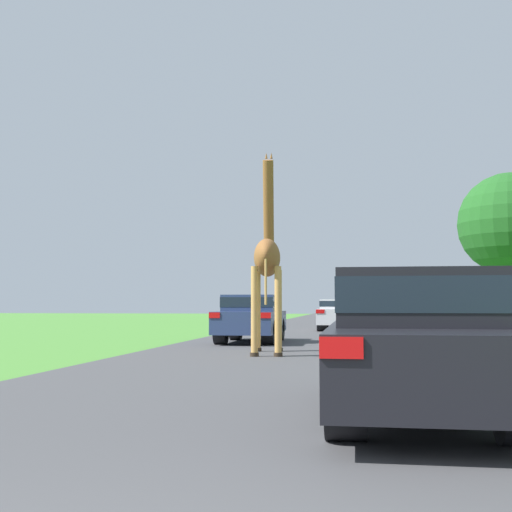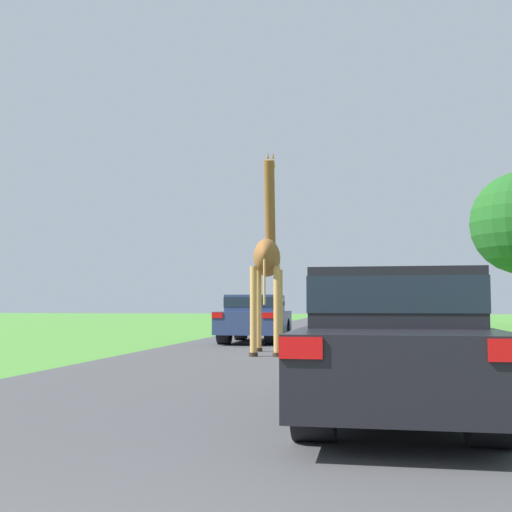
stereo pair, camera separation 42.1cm
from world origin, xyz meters
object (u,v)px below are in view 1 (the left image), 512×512
(giraffe_near_road, at_px, (267,256))
(tree_right_cluster, at_px, (510,224))
(car_queue_right, at_px, (341,314))
(car_queue_left, at_px, (251,317))
(car_lead_maroon, at_px, (415,339))

(giraffe_near_road, height_order, tree_right_cluster, tree_right_cluster)
(car_queue_right, xyz_separation_m, tree_right_cluster, (9.15, 7.88, 4.84))
(car_queue_right, bearing_deg, giraffe_near_road, -95.83)
(car_queue_right, height_order, car_queue_left, car_queue_left)
(car_lead_maroon, xyz_separation_m, car_queue_right, (-1.22, 22.10, -0.05))
(car_queue_left, bearing_deg, tree_right_cluster, 56.26)
(car_lead_maroon, distance_m, tree_right_cluster, 31.38)
(tree_right_cluster, bearing_deg, giraffe_near_road, -115.87)
(car_queue_left, xyz_separation_m, tree_right_cluster, (11.67, 17.47, 4.81))
(giraffe_near_road, xyz_separation_m, car_queue_left, (-1.09, 4.34, -1.52))
(car_lead_maroon, height_order, car_queue_left, car_lead_maroon)
(car_queue_left, relative_size, tree_right_cluster, 0.47)
(car_lead_maroon, height_order, car_queue_right, car_lead_maroon)
(giraffe_near_road, relative_size, tree_right_cluster, 0.61)
(giraffe_near_road, relative_size, car_queue_left, 1.29)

